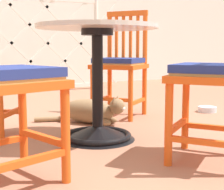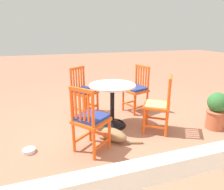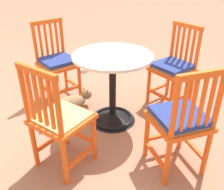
{
  "view_description": "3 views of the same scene",
  "coord_description": "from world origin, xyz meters",
  "px_view_note": "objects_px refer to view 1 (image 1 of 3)",
  "views": [
    {
      "loc": [
        -0.91,
        -2.06,
        0.58
      ],
      "look_at": [
        0.15,
        -0.04,
        0.28
      ],
      "focal_mm": 55.92,
      "sensor_mm": 36.0,
      "label": 1
    },
    {
      "loc": [
        1.05,
        2.97,
        1.55
      ],
      "look_at": [
        0.01,
        -0.14,
        0.53
      ],
      "focal_mm": 32.73,
      "sensor_mm": 36.0,
      "label": 2
    },
    {
      "loc": [
        -2.18,
        -0.04,
        1.52
      ],
      "look_at": [
        -0.14,
        -0.06,
        0.39
      ],
      "focal_mm": 40.13,
      "sensor_mm": 36.0,
      "label": 3
    }
  ],
  "objects_px": {
    "pet_water_bowl": "(207,109)",
    "orange_chair_at_corner": "(216,75)",
    "orange_chair_facing_out": "(3,81)",
    "cafe_table": "(98,96)",
    "tabby_cat": "(92,111)",
    "orange_chair_by_planter": "(120,65)"
  },
  "relations": [
    {
      "from": "pet_water_bowl",
      "to": "orange_chair_at_corner",
      "type": "bearing_deg",
      "value": -131.58
    },
    {
      "from": "cafe_table",
      "to": "tabby_cat",
      "type": "distance_m",
      "value": 0.53
    },
    {
      "from": "orange_chair_at_corner",
      "to": "tabby_cat",
      "type": "relative_size",
      "value": 1.54
    },
    {
      "from": "orange_chair_facing_out",
      "to": "orange_chair_at_corner",
      "type": "distance_m",
      "value": 1.03
    },
    {
      "from": "orange_chair_by_planter",
      "to": "pet_water_bowl",
      "type": "relative_size",
      "value": 5.36
    },
    {
      "from": "orange_chair_facing_out",
      "to": "orange_chair_by_planter",
      "type": "distance_m",
      "value": 1.65
    },
    {
      "from": "cafe_table",
      "to": "tabby_cat",
      "type": "relative_size",
      "value": 1.28
    },
    {
      "from": "orange_chair_at_corner",
      "to": "orange_chair_facing_out",
      "type": "bearing_deg",
      "value": 170.19
    },
    {
      "from": "orange_chair_at_corner",
      "to": "tabby_cat",
      "type": "xyz_separation_m",
      "value": [
        -0.18,
        1.14,
        -0.35
      ]
    },
    {
      "from": "orange_chair_facing_out",
      "to": "orange_chair_at_corner",
      "type": "height_order",
      "value": "same"
    },
    {
      "from": "orange_chair_facing_out",
      "to": "pet_water_bowl",
      "type": "relative_size",
      "value": 5.36
    },
    {
      "from": "orange_chair_facing_out",
      "to": "cafe_table",
      "type": "bearing_deg",
      "value": 36.78
    },
    {
      "from": "orange_chair_at_corner",
      "to": "orange_chair_by_planter",
      "type": "xyz_separation_m",
      "value": [
        0.17,
        1.31,
        0.0
      ]
    },
    {
      "from": "cafe_table",
      "to": "orange_chair_facing_out",
      "type": "bearing_deg",
      "value": -143.22
    },
    {
      "from": "orange_chair_at_corner",
      "to": "pet_water_bowl",
      "type": "xyz_separation_m",
      "value": [
        0.98,
        1.1,
        -0.42
      ]
    },
    {
      "from": "orange_chair_facing_out",
      "to": "orange_chair_at_corner",
      "type": "bearing_deg",
      "value": -9.81
    },
    {
      "from": "cafe_table",
      "to": "tabby_cat",
      "type": "bearing_deg",
      "value": 69.8
    },
    {
      "from": "orange_chair_facing_out",
      "to": "tabby_cat",
      "type": "relative_size",
      "value": 1.54
    },
    {
      "from": "cafe_table",
      "to": "orange_chair_at_corner",
      "type": "relative_size",
      "value": 0.83
    },
    {
      "from": "tabby_cat",
      "to": "orange_chair_facing_out",
      "type": "bearing_deg",
      "value": -131.13
    },
    {
      "from": "cafe_table",
      "to": "pet_water_bowl",
      "type": "xyz_separation_m",
      "value": [
        1.32,
        0.42,
        -0.26
      ]
    },
    {
      "from": "orange_chair_by_planter",
      "to": "orange_chair_facing_out",
      "type": "bearing_deg",
      "value": -136.19
    }
  ]
}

